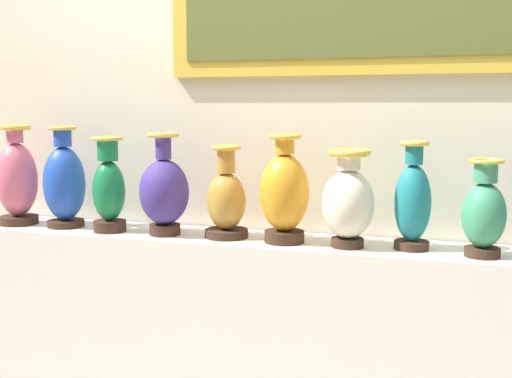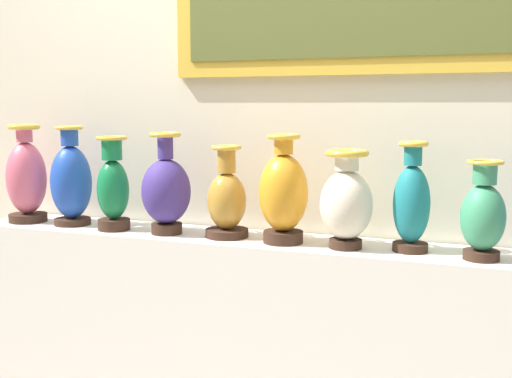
% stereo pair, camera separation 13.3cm
% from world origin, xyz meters
% --- Properties ---
extents(display_shelf, '(2.32, 0.31, 0.93)m').
position_xyz_m(display_shelf, '(0.00, 0.00, 0.46)').
color(display_shelf, silver).
rests_on(display_shelf, ground_plane).
extents(back_wall, '(3.54, 0.14, 3.18)m').
position_xyz_m(back_wall, '(0.01, 0.21, 1.59)').
color(back_wall, beige).
rests_on(back_wall, ground_plane).
extents(vase_rose, '(0.16, 0.16, 0.40)m').
position_xyz_m(vase_rose, '(-1.01, -0.03, 1.11)').
color(vase_rose, '#382319').
rests_on(vase_rose, display_shelf).
extents(vase_sapphire, '(0.16, 0.16, 0.40)m').
position_xyz_m(vase_sapphire, '(-0.79, -0.02, 1.10)').
color(vase_sapphire, '#382319').
rests_on(vase_sapphire, display_shelf).
extents(vase_emerald, '(0.12, 0.12, 0.36)m').
position_xyz_m(vase_emerald, '(-0.57, -0.05, 1.09)').
color(vase_emerald, '#382319').
rests_on(vase_emerald, display_shelf).
extents(vase_indigo, '(0.18, 0.18, 0.38)m').
position_xyz_m(vase_indigo, '(-0.34, -0.04, 1.09)').
color(vase_indigo, '#382319').
rests_on(vase_indigo, display_shelf).
extents(vase_ochre, '(0.16, 0.16, 0.34)m').
position_xyz_m(vase_ochre, '(-0.11, -0.02, 1.06)').
color(vase_ochre, '#382319').
rests_on(vase_ochre, display_shelf).
extents(vase_amber, '(0.17, 0.17, 0.38)m').
position_xyz_m(vase_amber, '(0.12, -0.03, 1.10)').
color(vase_amber, '#382319').
rests_on(vase_amber, display_shelf).
extents(vase_ivory, '(0.18, 0.18, 0.33)m').
position_xyz_m(vase_ivory, '(0.34, -0.04, 1.09)').
color(vase_ivory, '#382319').
rests_on(vase_ivory, display_shelf).
extents(vase_teal, '(0.12, 0.12, 0.36)m').
position_xyz_m(vase_teal, '(0.55, -0.01, 1.09)').
color(vase_teal, '#382319').
rests_on(vase_teal, display_shelf).
extents(vase_jade, '(0.14, 0.14, 0.31)m').
position_xyz_m(vase_jade, '(0.77, -0.05, 1.07)').
color(vase_jade, '#382319').
rests_on(vase_jade, display_shelf).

